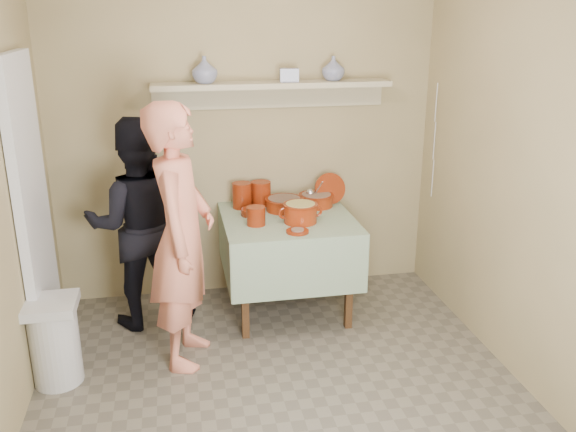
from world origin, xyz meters
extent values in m
plane|color=#675F51|center=(0.00, 0.00, 0.00)|extent=(3.50, 3.50, 0.00)
cube|color=silver|center=(-1.46, 0.95, 1.00)|extent=(0.06, 0.70, 2.00)
cylinder|color=#6A1703|center=(-0.06, 1.57, 0.86)|extent=(0.15, 0.15, 0.20)
cylinder|color=#6A1703|center=(0.10, 1.62, 0.86)|extent=(0.16, 0.16, 0.19)
cylinder|color=#6A1703|center=(-0.01, 1.15, 0.83)|extent=(0.14, 0.14, 0.14)
cylinder|color=#6A1703|center=(0.00, 1.38, 0.79)|extent=(0.17, 0.17, 0.05)
cylinder|color=#6A1703|center=(0.65, 1.56, 0.88)|extent=(0.26, 0.12, 0.24)
imported|color=navy|center=(0.67, 1.62, 1.81)|extent=(0.22, 0.22, 0.18)
imported|color=navy|center=(-0.30, 1.61, 1.82)|extent=(0.25, 0.25, 0.19)
cube|color=navy|center=(0.32, 1.60, 1.77)|extent=(0.15, 0.11, 0.10)
imported|color=#E67F63|center=(-0.54, 0.72, 0.86)|extent=(0.54, 0.70, 1.72)
imported|color=black|center=(-0.84, 1.29, 0.77)|extent=(0.76, 0.60, 1.55)
cube|color=tan|center=(0.00, 1.76, 1.30)|extent=(3.00, 0.02, 2.60)
cube|color=tan|center=(0.00, -1.76, 1.30)|extent=(3.00, 0.02, 2.60)
cube|color=tan|center=(1.51, 0.00, 1.30)|extent=(0.02, 3.50, 2.60)
cube|color=#4C2D16|center=(-0.13, 0.90, 0.35)|extent=(0.05, 0.05, 0.71)
cube|color=#4C2D16|center=(0.63, 0.90, 0.35)|extent=(0.05, 0.05, 0.71)
cube|color=#4C2D16|center=(-0.13, 1.66, 0.35)|extent=(0.05, 0.05, 0.71)
cube|color=#4C2D16|center=(0.63, 1.66, 0.35)|extent=(0.05, 0.05, 0.71)
cube|color=#4C2D16|center=(0.25, 1.28, 0.73)|extent=(0.90, 0.90, 0.04)
cube|color=#1E5922|center=(0.25, 1.28, 0.76)|extent=(0.96, 0.96, 0.01)
cube|color=#1E5922|center=(0.25, 0.80, 0.54)|extent=(0.96, 0.01, 0.44)
cube|color=#1E5922|center=(0.25, 1.76, 0.54)|extent=(0.96, 0.01, 0.44)
cube|color=#1E5922|center=(-0.23, 1.28, 0.54)|extent=(0.01, 0.96, 0.44)
cube|color=#1E5922|center=(0.73, 1.28, 0.54)|extent=(0.01, 0.96, 0.44)
cylinder|color=maroon|center=(0.25, 1.45, 0.81)|extent=(0.28, 0.28, 0.09)
cylinder|color=#6A1703|center=(0.25, 1.45, 0.85)|extent=(0.30, 0.30, 0.01)
cylinder|color=brown|center=(0.25, 1.45, 0.83)|extent=(0.25, 0.25, 0.05)
cylinder|color=maroon|center=(0.52, 1.50, 0.81)|extent=(0.26, 0.26, 0.09)
cylinder|color=#6A1703|center=(0.52, 1.50, 0.85)|extent=(0.28, 0.28, 0.01)
cylinder|color=#8C6B54|center=(0.52, 1.50, 0.83)|extent=(0.23, 0.23, 0.05)
cylinder|color=silver|center=(0.52, 1.40, 0.94)|extent=(0.01, 0.22, 0.16)
sphere|color=silver|center=(0.48, 1.52, 0.87)|extent=(0.07, 0.07, 0.07)
cylinder|color=maroon|center=(0.32, 1.14, 0.83)|extent=(0.24, 0.24, 0.14)
cylinder|color=#6A1703|center=(0.32, 1.14, 0.90)|extent=(0.25, 0.25, 0.01)
cylinder|color=tan|center=(0.32, 1.14, 0.88)|extent=(0.21, 0.21, 0.05)
torus|color=#6A1703|center=(0.20, 1.14, 0.84)|extent=(0.09, 0.02, 0.09)
torus|color=#6A1703|center=(0.44, 1.14, 0.84)|extent=(0.09, 0.02, 0.09)
cylinder|color=#6A1703|center=(0.25, 0.93, 0.77)|extent=(0.16, 0.16, 0.02)
cylinder|color=#8C6B54|center=(0.25, 0.93, 0.78)|extent=(0.09, 0.09, 0.01)
cube|color=#B7AC88|center=(0.20, 1.62, 1.70)|extent=(1.80, 0.25, 0.04)
cube|color=#B7AC88|center=(0.20, 1.74, 1.60)|extent=(1.80, 0.02, 0.18)
cylinder|color=silver|center=(-1.36, 0.58, 0.25)|extent=(0.30, 0.30, 0.50)
cube|color=silver|center=(-1.36, 0.58, 0.53)|extent=(0.32, 0.32, 0.06)
cylinder|color=silver|center=(1.47, 1.50, 1.55)|extent=(0.01, 0.01, 0.30)
cylinder|color=silver|center=(1.47, 1.48, 1.25)|extent=(0.01, 0.01, 0.30)
cylinder|color=silver|center=(1.47, 1.46, 0.95)|extent=(0.01, 0.01, 0.30)
camera|label=1|loc=(-0.57, -2.96, 2.23)|focal=38.00mm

